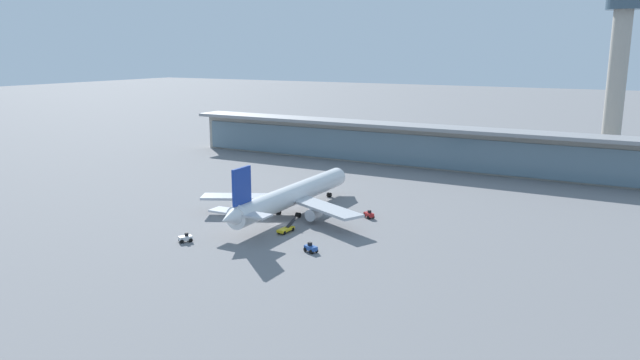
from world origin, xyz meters
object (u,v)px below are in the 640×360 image
Objects in this scene: service_truck_by_tail_olive at (235,214)px; service_truck_on_taxiway_blue at (311,248)px; service_truck_near_nose_yellow at (286,229)px; service_truck_under_wing_white at (185,238)px; service_truck_mid_apron_red at (369,215)px; airliner_on_stand at (291,196)px; control_tower at (618,63)px.

service_truck_by_tail_olive and service_truck_on_taxiway_blue have the same top height.
service_truck_near_nose_yellow is 2.06× the size of service_truck_under_wing_white.
service_truck_mid_apron_red is (27.13, 37.12, 0.00)m from service_truck_under_wing_white.
service_truck_under_wing_white is 1.00× the size of service_truck_mid_apron_red.
airliner_on_stand reaches higher than service_truck_on_taxiway_blue.
airliner_on_stand is 15.73m from service_truck_near_nose_yellow.
service_truck_near_nose_yellow is 18.65m from service_truck_by_tail_olive.
service_truck_by_tail_olive is (-2.65, 21.31, 0.00)m from service_truck_under_wing_white.
control_tower is at bearing 64.64° from service_truck_near_nose_yellow.
service_truck_on_taxiway_blue is (11.91, -9.26, 0.07)m from service_truck_near_nose_yellow.
service_truck_near_nose_yellow is 0.10× the size of control_tower.
control_tower is (65.96, 110.93, 31.73)m from airliner_on_stand.
service_truck_by_tail_olive is at bearing -140.99° from airliner_on_stand.
service_truck_on_taxiway_blue is at bearing -24.54° from service_truck_by_tail_olive.
airliner_on_stand is 18.25× the size of service_truck_by_tail_olive.
service_truck_under_wing_white is at bearing -132.52° from service_truck_near_nose_yellow.
airliner_on_stand is 14.86m from service_truck_by_tail_olive.
service_truck_near_nose_yellow reaches higher than service_truck_mid_apron_red.
service_truck_by_tail_olive is 0.05× the size of control_tower.
service_truck_on_taxiway_blue is (0.24, -29.52, 0.00)m from service_truck_mid_apron_red.
airliner_on_stand is 18.00× the size of service_truck_mid_apron_red.
airliner_on_stand is 0.89× the size of control_tower.
control_tower is (77.05, 119.91, 35.88)m from service_truck_by_tail_olive.
airliner_on_stand is 132.90m from control_tower.
service_truck_near_nose_yellow reaches higher than service_truck_under_wing_white.
service_truck_mid_apron_red is at bearing -114.42° from control_tower.
service_truck_by_tail_olive is at bearing -122.72° from control_tower.
service_truck_mid_apron_red is 0.05× the size of control_tower.
control_tower reaches higher than service_truck_by_tail_olive.
service_truck_on_taxiway_blue is (30.02, -13.71, 0.00)m from service_truck_by_tail_olive.
service_truck_near_nose_yellow is at bearing -62.39° from airliner_on_stand.
service_truck_under_wing_white is (-8.44, -30.30, -4.14)m from airliner_on_stand.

